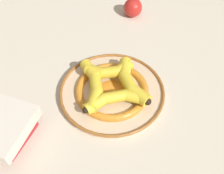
{
  "coord_description": "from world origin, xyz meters",
  "views": [
    {
      "loc": [
        -0.49,
        0.12,
        0.65
      ],
      "look_at": [
        -0.01,
        -0.04,
        0.04
      ],
      "focal_mm": 42.0,
      "sensor_mm": 36.0,
      "label": 1
    }
  ],
  "objects_px": {
    "banana_a": "(116,99)",
    "banana_c": "(108,71)",
    "banana_b": "(94,85)",
    "decorative_bowl": "(112,91)",
    "banana_d": "(130,81)",
    "apple": "(133,8)"
  },
  "relations": [
    {
      "from": "banana_a",
      "to": "banana_c",
      "type": "height_order",
      "value": "banana_c"
    },
    {
      "from": "banana_b",
      "to": "banana_c",
      "type": "distance_m",
      "value": 0.07
    },
    {
      "from": "decorative_bowl",
      "to": "banana_d",
      "type": "xyz_separation_m",
      "value": [
        -0.0,
        -0.06,
        0.04
      ]
    },
    {
      "from": "banana_b",
      "to": "apple",
      "type": "bearing_deg",
      "value": -27.61
    },
    {
      "from": "banana_d",
      "to": "apple",
      "type": "height_order",
      "value": "apple"
    },
    {
      "from": "banana_b",
      "to": "banana_c",
      "type": "height_order",
      "value": "same"
    },
    {
      "from": "banana_a",
      "to": "banana_b",
      "type": "distance_m",
      "value": 0.09
    },
    {
      "from": "banana_d",
      "to": "decorative_bowl",
      "type": "bearing_deg",
      "value": -96.89
    },
    {
      "from": "banana_c",
      "to": "banana_d",
      "type": "bearing_deg",
      "value": -41.51
    },
    {
      "from": "apple",
      "to": "banana_a",
      "type": "bearing_deg",
      "value": 153.49
    },
    {
      "from": "decorative_bowl",
      "to": "banana_a",
      "type": "distance_m",
      "value": 0.07
    },
    {
      "from": "banana_b",
      "to": "decorative_bowl",
      "type": "bearing_deg",
      "value": -95.13
    },
    {
      "from": "banana_a",
      "to": "banana_b",
      "type": "height_order",
      "value": "banana_b"
    },
    {
      "from": "banana_a",
      "to": "banana_d",
      "type": "xyz_separation_m",
      "value": [
        0.05,
        -0.06,
        0.0
      ]
    },
    {
      "from": "banana_a",
      "to": "banana_c",
      "type": "bearing_deg",
      "value": -90.12
    },
    {
      "from": "banana_a",
      "to": "banana_c",
      "type": "relative_size",
      "value": 1.24
    },
    {
      "from": "banana_b",
      "to": "banana_d",
      "type": "distance_m",
      "value": 0.11
    },
    {
      "from": "decorative_bowl",
      "to": "banana_c",
      "type": "xyz_separation_m",
      "value": [
        0.06,
        -0.01,
        0.04
      ]
    },
    {
      "from": "banana_b",
      "to": "banana_d",
      "type": "relative_size",
      "value": 1.03
    },
    {
      "from": "banana_c",
      "to": "banana_d",
      "type": "xyz_separation_m",
      "value": [
        -0.06,
        -0.05,
        0.0
      ]
    },
    {
      "from": "banana_d",
      "to": "apple",
      "type": "bearing_deg",
      "value": 156.1
    },
    {
      "from": "banana_b",
      "to": "banana_c",
      "type": "bearing_deg",
      "value": -45.81
    }
  ]
}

